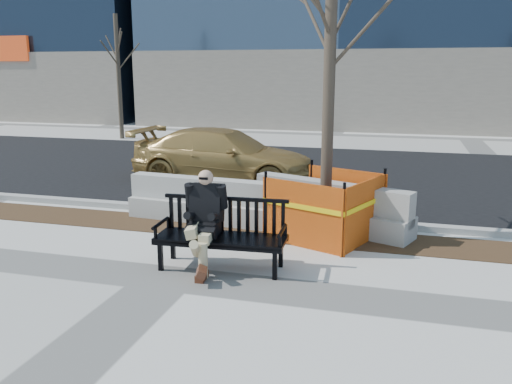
{
  "coord_description": "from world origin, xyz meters",
  "views": [
    {
      "loc": [
        3.28,
        -6.89,
        3.07
      ],
      "look_at": [
        1.05,
        1.19,
        1.13
      ],
      "focal_mm": 37.42,
      "sensor_mm": 36.0,
      "label": 1
    }
  ],
  "objects_px": {
    "tree_fence": "(324,236)",
    "jersey_barrier_right": "(329,228)",
    "seated_man": "(206,266)",
    "jersey_barrier_left": "(203,221)",
    "bench": "(221,268)",
    "sedan": "(225,183)"
  },
  "relations": [
    {
      "from": "jersey_barrier_right",
      "to": "sedan",
      "type": "bearing_deg",
      "value": 154.56
    },
    {
      "from": "seated_man",
      "to": "jersey_barrier_left",
      "type": "relative_size",
      "value": 0.48
    },
    {
      "from": "jersey_barrier_left",
      "to": "tree_fence",
      "type": "bearing_deg",
      "value": -3.47
    },
    {
      "from": "bench",
      "to": "seated_man",
      "type": "bearing_deg",
      "value": 168.58
    },
    {
      "from": "seated_man",
      "to": "bench",
      "type": "bearing_deg",
      "value": -11.42
    },
    {
      "from": "sedan",
      "to": "jersey_barrier_left",
      "type": "height_order",
      "value": "sedan"
    },
    {
      "from": "bench",
      "to": "sedan",
      "type": "xyz_separation_m",
      "value": [
        -2.04,
        6.17,
        0.0
      ]
    },
    {
      "from": "bench",
      "to": "jersey_barrier_right",
      "type": "relative_size",
      "value": 0.63
    },
    {
      "from": "seated_man",
      "to": "jersey_barrier_left",
      "type": "height_order",
      "value": "seated_man"
    },
    {
      "from": "tree_fence",
      "to": "jersey_barrier_right",
      "type": "xyz_separation_m",
      "value": [
        0.02,
        0.54,
        0.0
      ]
    },
    {
      "from": "sedan",
      "to": "tree_fence",
      "type": "bearing_deg",
      "value": -137.43
    },
    {
      "from": "bench",
      "to": "sedan",
      "type": "bearing_deg",
      "value": 104.87
    },
    {
      "from": "seated_man",
      "to": "sedan",
      "type": "bearing_deg",
      "value": 102.58
    },
    {
      "from": "bench",
      "to": "seated_man",
      "type": "xyz_separation_m",
      "value": [
        -0.28,
        0.04,
        0.0
      ]
    },
    {
      "from": "tree_fence",
      "to": "jersey_barrier_right",
      "type": "relative_size",
      "value": 1.93
    },
    {
      "from": "seated_man",
      "to": "sedan",
      "type": "xyz_separation_m",
      "value": [
        -1.76,
        6.13,
        0.0
      ]
    },
    {
      "from": "jersey_barrier_right",
      "to": "tree_fence",
      "type": "bearing_deg",
      "value": -70.74
    },
    {
      "from": "sedan",
      "to": "jersey_barrier_right",
      "type": "distance_m",
      "value": 4.9
    },
    {
      "from": "bench",
      "to": "jersey_barrier_left",
      "type": "height_order",
      "value": "bench"
    },
    {
      "from": "sedan",
      "to": "jersey_barrier_left",
      "type": "relative_size",
      "value": 1.6
    },
    {
      "from": "jersey_barrier_left",
      "to": "jersey_barrier_right",
      "type": "distance_m",
      "value": 2.6
    },
    {
      "from": "jersey_barrier_left",
      "to": "bench",
      "type": "bearing_deg",
      "value": -57.98
    }
  ]
}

